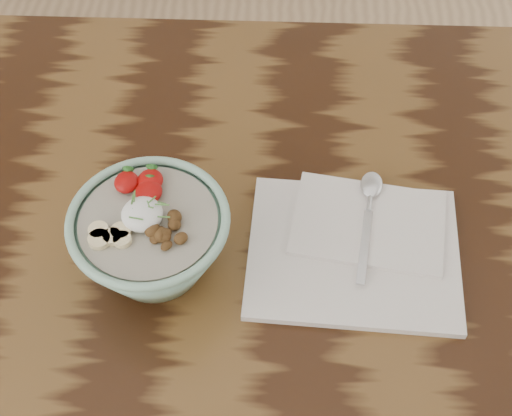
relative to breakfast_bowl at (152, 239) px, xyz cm
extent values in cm
cube|color=black|center=(-2.81, 1.94, -8.18)|extent=(160.00, 90.00, 4.00)
cylinder|color=#8DBEA5|center=(0.02, -0.04, -5.60)|extent=(8.02, 8.02, 1.15)
torus|color=#8DBEA5|center=(0.02, -0.04, 3.75)|extent=(18.24, 18.24, 1.05)
cylinder|color=#A49E88|center=(0.02, -0.04, 3.18)|extent=(15.47, 15.47, 0.95)
ellipsoid|color=white|center=(-0.52, 0.13, 4.55)|extent=(4.63, 4.63, 2.54)
ellipsoid|color=#9E0807|center=(-2.91, 4.64, 4.44)|extent=(2.83, 3.11, 1.55)
cone|color=#286623|center=(-2.91, 5.91, 4.74)|extent=(1.40, 1.03, 1.52)
ellipsoid|color=#9E0807|center=(-0.25, 4.97, 4.47)|extent=(2.93, 3.23, 1.61)
cone|color=#286623|center=(-0.25, 6.29, 4.77)|extent=(1.40, 1.03, 1.52)
ellipsoid|color=#9E0807|center=(-0.21, 3.33, 4.49)|extent=(3.03, 3.34, 1.67)
cone|color=#286623|center=(-0.21, 4.70, 4.79)|extent=(1.40, 1.03, 1.52)
cylinder|color=beige|center=(-2.64, -1.91, 4.06)|extent=(2.24, 2.24, 0.70)
cylinder|color=beige|center=(-3.43, -2.66, 4.06)|extent=(2.08, 2.08, 0.70)
cylinder|color=beige|center=(-2.32, -2.97, 4.06)|extent=(2.00, 2.00, 0.70)
cylinder|color=beige|center=(-4.81, -3.03, 4.06)|extent=(2.45, 2.45, 0.70)
cylinder|color=beige|center=(-5.08, -1.90, 4.06)|extent=(2.25, 2.25, 0.70)
ellipsoid|color=brown|center=(3.97, -2.69, 4.23)|extent=(2.13, 2.14, 1.17)
ellipsoid|color=brown|center=(2.14, -2.15, 4.24)|extent=(1.99, 1.76, 1.24)
ellipsoid|color=brown|center=(1.89, -2.22, 4.23)|extent=(2.24, 2.24, 1.29)
ellipsoid|color=brown|center=(1.12, -2.82, 4.09)|extent=(1.53, 1.59, 0.76)
ellipsoid|color=brown|center=(2.23, -2.65, 4.16)|extent=(1.85, 1.78, 1.05)
ellipsoid|color=brown|center=(3.08, -0.88, 4.17)|extent=(1.89, 1.93, 1.16)
ellipsoid|color=brown|center=(0.86, -1.82, 4.31)|extent=(2.37, 2.33, 1.30)
ellipsoid|color=brown|center=(3.00, 0.07, 4.31)|extent=(2.22, 2.35, 1.40)
ellipsoid|color=brown|center=(2.53, -3.64, 4.17)|extent=(1.75, 1.82, 0.73)
ellipsoid|color=brown|center=(1.59, -1.87, 4.16)|extent=(2.04, 2.05, 1.05)
ellipsoid|color=brown|center=(1.72, -2.44, 4.26)|extent=(1.43, 1.84, 1.37)
cylinder|color=#508839|center=(0.22, 0.65, 5.66)|extent=(0.52, 0.99, 0.21)
cylinder|color=#508839|center=(0.28, 0.29, 5.66)|extent=(1.14, 0.36, 0.22)
cylinder|color=#508839|center=(0.51, 1.28, 5.66)|extent=(0.90, 1.10, 0.22)
cylinder|color=#508839|center=(1.64, 0.90, 5.66)|extent=(0.99, 0.45, 0.21)
cylinder|color=#508839|center=(1.72, 0.67, 5.66)|extent=(1.61, 0.25, 0.24)
cylinder|color=#508839|center=(-1.60, 1.28, 5.66)|extent=(0.20, 1.34, 0.23)
cylinder|color=#508839|center=(-0.72, -0.07, 5.66)|extent=(1.06, 0.80, 0.22)
cylinder|color=#508839|center=(-0.81, -0.09, 5.66)|extent=(1.28, 0.33, 0.22)
cylinder|color=#508839|center=(-0.86, -1.25, 5.66)|extent=(1.60, 0.50, 0.24)
cylinder|color=#508839|center=(2.08, -0.95, 5.66)|extent=(1.36, 0.21, 0.23)
cylinder|color=#508839|center=(-1.45, 1.71, 5.66)|extent=(0.32, 1.61, 0.24)
cube|color=white|center=(23.77, 2.72, -5.69)|extent=(26.64, 22.00, 0.98)
cube|color=white|center=(25.74, 6.65, -4.90)|extent=(20.47, 15.58, 0.59)
cube|color=silver|center=(24.97, 2.79, -4.44)|extent=(2.62, 10.88, 0.33)
cylinder|color=silver|center=(25.98, 9.56, -4.27)|extent=(1.07, 2.90, 0.66)
ellipsoid|color=silver|center=(26.38, 12.24, -4.15)|extent=(3.49, 4.71, 0.90)
camera|label=1|loc=(13.58, -45.49, 67.26)|focal=50.00mm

